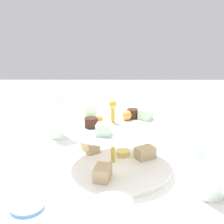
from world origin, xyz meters
TOP-DOWN VIEW (x-y plane):
  - ground_plane at (0.00, 0.00)m, footprint 2.40×2.40m
  - tiered_serving_stand at (0.00, -0.00)m, footprint 0.29×0.29m
  - water_glass_tall_right at (0.20, 0.17)m, footprint 0.07×0.07m
  - water_glass_short_left at (-0.26, 0.00)m, footprint 0.06×0.06m
  - teacup_with_saucer at (-0.23, 0.14)m, footprint 0.09×0.09m
  - butter_knife_left at (0.24, -0.20)m, footprint 0.11×0.15m
  - water_glass_mid_back at (-0.13, -0.20)m, footprint 0.06×0.06m

SIDE VIEW (x-z plane):
  - ground_plane at x=0.00m, z-range 0.00..0.00m
  - butter_knife_left at x=0.24m, z-range 0.00..0.00m
  - teacup_with_saucer at x=-0.23m, z-range 0.00..0.05m
  - water_glass_short_left at x=-0.26m, z-range 0.00..0.07m
  - tiered_serving_stand at x=0.00m, z-range -0.03..0.14m
  - water_glass_mid_back at x=-0.13m, z-range 0.00..0.11m
  - water_glass_tall_right at x=0.20m, z-range 0.00..0.13m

